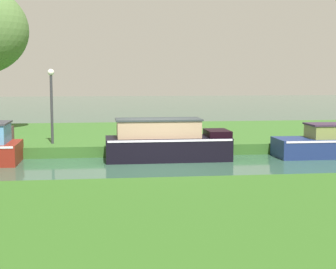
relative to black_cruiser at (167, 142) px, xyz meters
The scene contains 6 objects.
ground_plane 1.41m from the black_cruiser, 106.82° to the right, with size 120.00×120.00×0.00m, color #2E523F.
riverbank_far 5.83m from the black_cruiser, 93.58° to the left, with size 72.00×10.00×0.40m, color #325E23.
riverbank_near 10.22m from the black_cruiser, 92.04° to the right, with size 72.00×10.00×0.40m, color #2C571B.
black_cruiser is the anchor object (origin of this frame).
lamp_post 4.80m from the black_cruiser, 154.92° to the left, with size 0.24×0.24×2.80m.
mooring_post_near 5.71m from the black_cruiser, 165.68° to the left, with size 0.19×0.19×0.74m, color #42312A.
Camera 1 is at (-1.91, -17.09, 2.96)m, focal length 56.51 mm.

